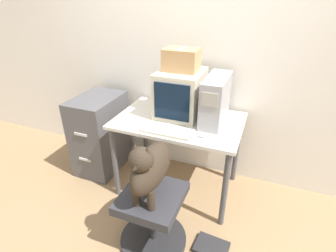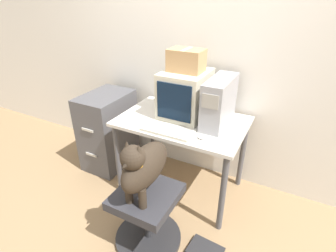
% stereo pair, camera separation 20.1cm
% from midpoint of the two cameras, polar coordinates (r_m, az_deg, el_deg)
% --- Properties ---
extents(ground_plane, '(12.00, 12.00, 0.00)m').
position_cam_midpoint_polar(ground_plane, '(2.55, -3.25, -17.99)').
color(ground_plane, '#937551').
extents(wall_back, '(8.00, 0.05, 2.60)m').
position_cam_midpoint_polar(wall_back, '(2.59, 3.69, 16.01)').
color(wall_back, white).
rests_on(wall_back, ground_plane).
extents(desk, '(1.13, 0.75, 0.77)m').
position_cam_midpoint_polar(desk, '(2.42, -0.01, -0.75)').
color(desk, silver).
rests_on(desk, ground_plane).
extents(crt_monitor, '(0.38, 0.46, 0.41)m').
position_cam_midpoint_polar(crt_monitor, '(2.39, 0.32, 7.11)').
color(crt_monitor, beige).
rests_on(crt_monitor, desk).
extents(pc_tower, '(0.18, 0.49, 0.40)m').
position_cam_midpoint_polar(pc_tower, '(2.28, 7.84, 5.65)').
color(pc_tower, '#99999E').
rests_on(pc_tower, desk).
extents(keyboard, '(0.43, 0.17, 0.03)m').
position_cam_midpoint_polar(keyboard, '(2.15, -2.92, -1.12)').
color(keyboard, beige).
rests_on(keyboard, desk).
extents(computer_mouse, '(0.06, 0.05, 0.03)m').
position_cam_midpoint_polar(computer_mouse, '(2.09, 4.67, -2.14)').
color(computer_mouse, silver).
rests_on(computer_mouse, desk).
extents(office_chair, '(0.53, 0.53, 0.49)m').
position_cam_midpoint_polar(office_chair, '(2.14, -6.20, -19.16)').
color(office_chair, '#262628').
rests_on(office_chair, ground_plane).
extents(dog, '(0.20, 0.51, 0.50)m').
position_cam_midpoint_polar(dog, '(1.81, -7.21, -8.99)').
color(dog, '#33281E').
rests_on(dog, office_chair).
extents(filing_cabinet, '(0.41, 0.60, 0.84)m').
position_cam_midpoint_polar(filing_cabinet, '(2.97, -16.41, -1.67)').
color(filing_cabinet, '#4C4C51').
rests_on(filing_cabinet, ground_plane).
extents(cardboard_box, '(0.30, 0.21, 0.19)m').
position_cam_midpoint_polar(cardboard_box, '(2.31, 0.37, 14.15)').
color(cardboard_box, tan).
rests_on(cardboard_box, crt_monitor).
extents(book_stack_floor, '(0.28, 0.21, 0.04)m').
position_cam_midpoint_polar(book_stack_floor, '(2.28, 6.55, -24.85)').
color(book_stack_floor, '#262628').
rests_on(book_stack_floor, ground_plane).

